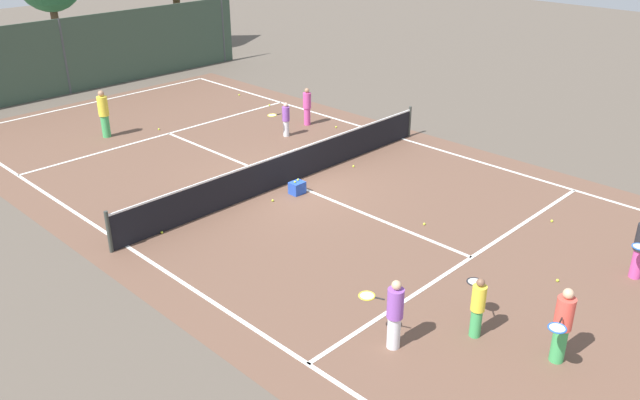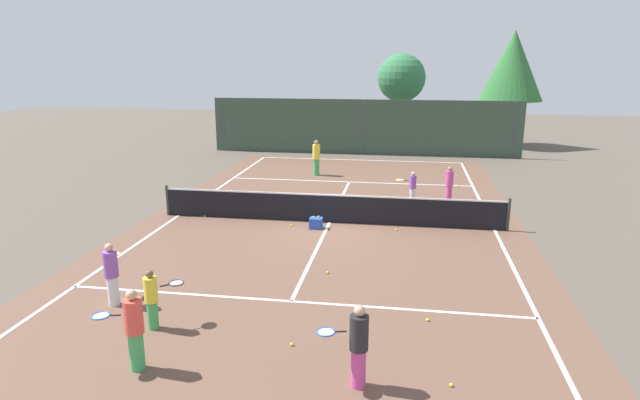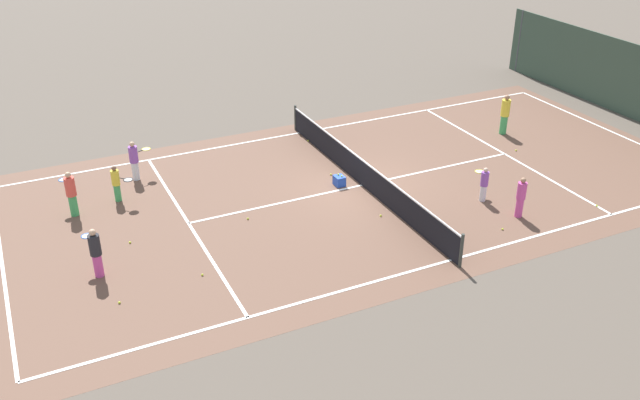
# 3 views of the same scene
# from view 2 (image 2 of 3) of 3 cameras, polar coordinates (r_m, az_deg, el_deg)

# --- Properties ---
(ground_plane) EXTENTS (80.00, 80.00, 0.00)m
(ground_plane) POSITION_cam_2_polar(r_m,az_deg,el_deg) (18.81, 1.03, -2.36)
(ground_plane) COLOR brown
(court_surface) EXTENTS (13.00, 25.00, 0.01)m
(court_surface) POSITION_cam_2_polar(r_m,az_deg,el_deg) (18.81, 1.03, -2.36)
(court_surface) COLOR brown
(court_surface) RESTS_ON ground_plane
(tennis_net) EXTENTS (11.90, 0.10, 1.10)m
(tennis_net) POSITION_cam_2_polar(r_m,az_deg,el_deg) (18.67, 1.03, -0.87)
(tennis_net) COLOR #333833
(tennis_net) RESTS_ON ground_plane
(perimeter_fence) EXTENTS (18.00, 0.12, 3.20)m
(perimeter_fence) POSITION_cam_2_polar(r_m,az_deg,el_deg) (32.15, 4.57, 7.62)
(perimeter_fence) COLOR #384C3D
(perimeter_fence) RESTS_ON ground_plane
(tree_0) EXTENTS (3.88, 3.88, 7.21)m
(tree_0) POSITION_cam_2_polar(r_m,az_deg,el_deg) (36.93, 19.54, 13.09)
(tree_0) COLOR brown
(tree_0) RESTS_ON ground_plane
(tree_1) EXTENTS (3.13, 3.13, 5.82)m
(tree_1) POSITION_cam_2_polar(r_m,az_deg,el_deg) (36.77, 8.53, 12.49)
(tree_1) COLOR brown
(tree_1) RESTS_ON ground_plane
(player_0) EXTENTS (0.85, 0.50, 1.24)m
(player_0) POSITION_cam_2_polar(r_m,az_deg,el_deg) (21.53, 9.61, 1.41)
(player_0) COLOR silver
(player_0) RESTS_ON ground_plane
(player_1) EXTENTS (0.36, 0.36, 1.70)m
(player_1) POSITION_cam_2_polar(r_m,az_deg,el_deg) (26.27, -0.39, 4.49)
(player_1) COLOR #3FA559
(player_1) RESTS_ON ground_plane
(player_2) EXTENTS (0.91, 0.48, 1.52)m
(player_2) POSITION_cam_2_polar(r_m,az_deg,el_deg) (9.56, 3.98, -14.93)
(player_2) COLOR #D14799
(player_2) RESTS_ON ground_plane
(player_3) EXTENTS (0.59, 0.89, 1.49)m
(player_3) POSITION_cam_2_polar(r_m,az_deg,el_deg) (13.33, -20.99, -7.17)
(player_3) COLOR silver
(player_3) RESTS_ON ground_plane
(player_4) EXTENTS (0.30, 0.30, 1.41)m
(player_4) POSITION_cam_2_polar(r_m,az_deg,el_deg) (21.94, 13.39, 1.66)
(player_4) COLOR #D14799
(player_4) RESTS_ON ground_plane
(player_5) EXTENTS (0.92, 0.49, 1.57)m
(player_5) POSITION_cam_2_polar(r_m,az_deg,el_deg) (10.54, -18.93, -12.63)
(player_5) COLOR #3FA559
(player_5) RESTS_ON ground_plane
(player_6) EXTENTS (0.78, 0.72, 1.31)m
(player_6) POSITION_cam_2_polar(r_m,az_deg,el_deg) (11.97, -17.13, -9.80)
(player_6) COLOR #3FA559
(player_6) RESTS_ON ground_plane
(ball_crate) EXTENTS (0.42, 0.34, 0.43)m
(ball_crate) POSITION_cam_2_polar(r_m,az_deg,el_deg) (18.11, -0.42, -2.43)
(ball_crate) COLOR blue
(ball_crate) RESTS_ON ground_plane
(tennis_ball_0) EXTENTS (0.07, 0.07, 0.07)m
(tennis_ball_0) POSITION_cam_2_polar(r_m,az_deg,el_deg) (10.17, 13.58, -18.32)
(tennis_ball_0) COLOR #CCE533
(tennis_ball_0) RESTS_ON ground_plane
(tennis_ball_1) EXTENTS (0.07, 0.07, 0.07)m
(tennis_ball_1) POSITION_cam_2_polar(r_m,az_deg,el_deg) (26.93, 14.08, 2.48)
(tennis_ball_1) COLOR #CCE533
(tennis_ball_1) RESTS_ON ground_plane
(tennis_ball_2) EXTENTS (0.07, 0.07, 0.07)m
(tennis_ball_2) POSITION_cam_2_polar(r_m,az_deg,el_deg) (19.86, -12.00, -1.67)
(tennis_ball_2) COLOR #CCE533
(tennis_ball_2) RESTS_ON ground_plane
(tennis_ball_3) EXTENTS (0.07, 0.07, 0.07)m
(tennis_ball_3) POSITION_cam_2_polar(r_m,az_deg,el_deg) (18.10, 7.99, -3.08)
(tennis_ball_3) COLOR #CCE533
(tennis_ball_3) RESTS_ON ground_plane
(tennis_ball_4) EXTENTS (0.07, 0.07, 0.07)m
(tennis_ball_4) POSITION_cam_2_polar(r_m,az_deg,el_deg) (21.15, 14.81, -0.84)
(tennis_ball_4) COLOR #CCE533
(tennis_ball_4) RESTS_ON ground_plane
(tennis_ball_5) EXTENTS (0.07, 0.07, 0.07)m
(tennis_ball_5) POSITION_cam_2_polar(r_m,az_deg,el_deg) (14.45, 0.81, -7.59)
(tennis_ball_5) COLOR #CCE533
(tennis_ball_5) RESTS_ON ground_plane
(tennis_ball_6) EXTENTS (0.07, 0.07, 0.07)m
(tennis_ball_6) POSITION_cam_2_polar(r_m,az_deg,el_deg) (18.40, -3.06, -2.66)
(tennis_ball_6) COLOR #CCE533
(tennis_ball_6) RESTS_ON ground_plane
(tennis_ball_7) EXTENTS (0.07, 0.07, 0.07)m
(tennis_ball_7) POSITION_cam_2_polar(r_m,az_deg,el_deg) (12.23, 11.22, -12.21)
(tennis_ball_7) COLOR #CCE533
(tennis_ball_7) RESTS_ON ground_plane
(tennis_ball_8) EXTENTS (0.07, 0.07, 0.07)m
(tennis_ball_8) POSITION_cam_2_polar(r_m,az_deg,el_deg) (25.53, 3.15, 2.25)
(tennis_ball_8) COLOR #CCE533
(tennis_ball_8) RESTS_ON ground_plane
(tennis_ball_9) EXTENTS (0.07, 0.07, 0.07)m
(tennis_ball_9) POSITION_cam_2_polar(r_m,az_deg,el_deg) (11.11, -2.97, -14.86)
(tennis_ball_9) COLOR #CCE533
(tennis_ball_9) RESTS_ON ground_plane
(tennis_ball_10) EXTENTS (0.07, 0.07, 0.07)m
(tennis_ball_10) POSITION_cam_2_polar(r_m,az_deg,el_deg) (24.91, 14.26, 1.50)
(tennis_ball_10) COLOR #CCE533
(tennis_ball_10) RESTS_ON ground_plane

